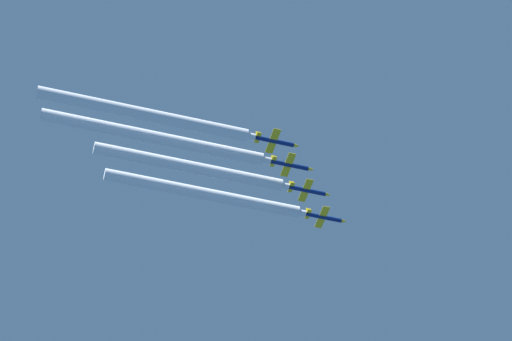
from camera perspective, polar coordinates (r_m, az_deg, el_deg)
name	(u,v)px	position (r m, az deg, el deg)	size (l,w,h in m)	color
jet_lead	(325,217)	(333.62, 3.30, -2.24)	(8.47, 12.33, 2.96)	navy
jet_second_echelon	(309,191)	(325.39, 2.52, -0.96)	(8.47, 12.33, 2.96)	navy
jet_third_echelon	(291,165)	(317.08, 1.68, 0.25)	(8.47, 12.33, 2.96)	navy
jet_fourth_echelon	(276,141)	(309.86, 0.96, 1.39)	(8.47, 12.33, 2.96)	navy
smoke_trail_lead	(207,194)	(327.10, -2.35, -1.13)	(3.28, 56.41, 3.28)	white
smoke_trail_second_echelon	(193,168)	(319.70, -3.02, 0.14)	(3.28, 53.28, 3.28)	white
smoke_trail_third_echelon	(158,138)	(311.65, -4.68, 1.54)	(3.28, 60.78, 3.28)	white
smoke_trail_fourth_echelon	(148,115)	(305.24, -5.15, 2.64)	(3.28, 56.34, 3.28)	white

